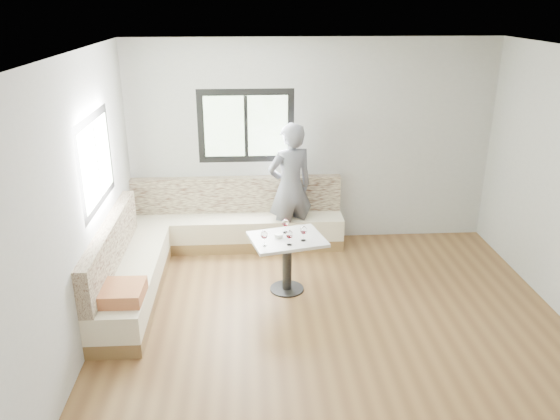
% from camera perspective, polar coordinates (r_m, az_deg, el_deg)
% --- Properties ---
extents(room, '(5.01, 5.01, 2.81)m').
position_cam_1_polar(room, '(5.25, 5.58, 0.58)').
color(room, brown).
rests_on(room, ground).
extents(banquette, '(2.90, 2.80, 0.95)m').
position_cam_1_polar(banquette, '(7.05, -8.95, -3.51)').
color(banquette, brown).
rests_on(banquette, ground).
extents(table, '(0.95, 0.82, 0.68)m').
position_cam_1_polar(table, '(6.37, 0.75, -4.31)').
color(table, black).
rests_on(table, ground).
extents(person, '(0.75, 0.63, 1.77)m').
position_cam_1_polar(person, '(7.33, 1.07, 2.36)').
color(person, slate).
rests_on(person, ground).
extents(olive_ramekin, '(0.10, 0.10, 0.04)m').
position_cam_1_polar(olive_ramekin, '(6.31, -0.14, -2.66)').
color(olive_ramekin, white).
rests_on(olive_ramekin, table).
extents(wine_glass_a, '(0.08, 0.08, 0.18)m').
position_cam_1_polar(wine_glass_a, '(6.06, -1.67, -2.67)').
color(wine_glass_a, white).
rests_on(wine_glass_a, table).
extents(wine_glass_b, '(0.08, 0.08, 0.18)m').
position_cam_1_polar(wine_glass_b, '(6.07, 0.99, -2.62)').
color(wine_glass_b, white).
rests_on(wine_glass_b, table).
extents(wine_glass_c, '(0.08, 0.08, 0.18)m').
position_cam_1_polar(wine_glass_c, '(6.18, 2.49, -2.18)').
color(wine_glass_c, white).
rests_on(wine_glass_c, table).
extents(wine_glass_d, '(0.08, 0.08, 0.18)m').
position_cam_1_polar(wine_glass_d, '(6.38, 0.56, -1.38)').
color(wine_glass_d, white).
rests_on(wine_glass_d, table).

